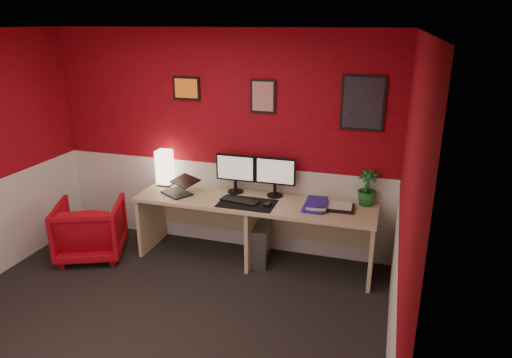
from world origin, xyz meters
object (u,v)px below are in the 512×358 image
object	(u,v)px
potted_plant	(367,188)
monitor_left	(235,168)
shoji_lamp	(165,169)
zen_tray	(337,207)
laptop	(176,185)
pc_tower	(259,243)
desk	(254,231)
armchair	(91,229)
monitor_right	(275,171)

from	to	relation	value
potted_plant	monitor_left	bearing A→B (deg)	-178.17
shoji_lamp	monitor_left	size ratio (longest dim) A/B	0.69
zen_tray	potted_plant	xyz separation A→B (m)	(0.28, 0.20, 0.17)
laptop	zen_tray	size ratio (longest dim) A/B	0.94
pc_tower	potted_plant	bearing A→B (deg)	2.24
laptop	zen_tray	distance (m)	1.77
laptop	potted_plant	distance (m)	2.07
desk	armchair	xyz separation A→B (m)	(-1.82, -0.40, -0.04)
monitor_right	potted_plant	bearing A→B (deg)	2.12
laptop	shoji_lamp	bearing A→B (deg)	169.14
desk	monitor_left	bearing A→B (deg)	145.78
potted_plant	pc_tower	world-z (taller)	potted_plant
shoji_lamp	armchair	bearing A→B (deg)	-138.74
monitor_left	monitor_right	distance (m)	0.46
zen_tray	monitor_left	bearing A→B (deg)	172.60
zen_tray	pc_tower	distance (m)	0.98
potted_plant	zen_tray	bearing A→B (deg)	-144.83
zen_tray	armchair	size ratio (longest dim) A/B	0.49
potted_plant	armchair	distance (m)	3.10
laptop	pc_tower	world-z (taller)	laptop
shoji_lamp	monitor_right	world-z (taller)	monitor_right
armchair	laptop	bearing A→B (deg)	177.05
zen_tray	pc_tower	xyz separation A→B (m)	(-0.83, -0.02, -0.52)
monitor_right	potted_plant	world-z (taller)	monitor_right
monitor_right	armchair	size ratio (longest dim) A/B	0.81
pc_tower	armchair	xyz separation A→B (m)	(-1.87, -0.42, 0.10)
desk	armchair	size ratio (longest dim) A/B	3.62
shoji_lamp	zen_tray	xyz separation A→B (m)	(2.03, -0.14, -0.18)
desk	pc_tower	size ratio (longest dim) A/B	5.78
monitor_right	zen_tray	xyz separation A→B (m)	(0.70, -0.16, -0.28)
desk	monitor_right	xyz separation A→B (m)	(0.18, 0.20, 0.66)
shoji_lamp	monitor_left	xyz separation A→B (m)	(0.87, 0.01, 0.09)
laptop	monitor_right	world-z (taller)	monitor_right
potted_plant	armchair	xyz separation A→B (m)	(-2.98, -0.64, -0.59)
potted_plant	desk	bearing A→B (deg)	-168.56
monitor_right	pc_tower	xyz separation A→B (m)	(-0.13, -0.18, -0.80)
monitor_left	zen_tray	world-z (taller)	monitor_left
potted_plant	pc_tower	size ratio (longest dim) A/B	0.83
shoji_lamp	armchair	size ratio (longest dim) A/B	0.56
monitor_left	pc_tower	bearing A→B (deg)	-27.36
laptop	armchair	world-z (taller)	laptop
laptop	monitor_left	size ratio (longest dim) A/B	0.57
monitor_right	pc_tower	distance (m)	0.82
zen_tray	pc_tower	bearing A→B (deg)	-178.60
monitor_left	shoji_lamp	bearing A→B (deg)	-179.61
laptop	zen_tray	bearing A→B (deg)	34.80
monitor_right	potted_plant	size ratio (longest dim) A/B	1.55
shoji_lamp	laptop	size ratio (longest dim) A/B	1.21
monitor_left	monitor_right	bearing A→B (deg)	1.19
desk	armchair	bearing A→B (deg)	-167.46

